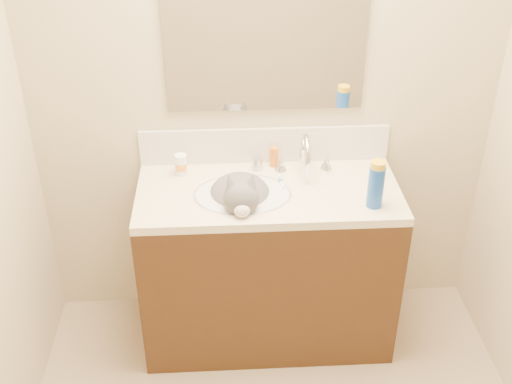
{
  "coord_description": "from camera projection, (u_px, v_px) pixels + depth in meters",
  "views": [
    {
      "loc": [
        -0.2,
        -1.5,
        2.38
      ],
      "look_at": [
        -0.06,
        0.92,
        0.88
      ],
      "focal_mm": 45.0,
      "sensor_mm": 36.0,
      "label": 1
    }
  ],
  "objects": [
    {
      "name": "room_shell",
      "position": [
        297.0,
        180.0,
        1.76
      ],
      "size": [
        2.24,
        2.54,
        2.52
      ],
      "color": "#C0B08E",
      "rests_on": "ground"
    },
    {
      "name": "vanity_cabinet",
      "position": [
        268.0,
        267.0,
        3.15
      ],
      "size": [
        1.2,
        0.55,
        0.82
      ],
      "primitive_type": "cube",
      "color": "#392210",
      "rests_on": "ground"
    },
    {
      "name": "counter_slab",
      "position": [
        268.0,
        193.0,
        2.93
      ],
      "size": [
        1.2,
        0.55,
        0.04
      ],
      "primitive_type": "cube",
      "color": "beige",
      "rests_on": "vanity_cabinet"
    },
    {
      "name": "basin",
      "position": [
        243.0,
        207.0,
        2.92
      ],
      "size": [
        0.45,
        0.36,
        0.14
      ],
      "primitive_type": "ellipsoid",
      "color": "silver",
      "rests_on": "vanity_cabinet"
    },
    {
      "name": "faucet",
      "position": [
        305.0,
        157.0,
        2.99
      ],
      "size": [
        0.28,
        0.2,
        0.21
      ],
      "color": "silver",
      "rests_on": "counter_slab"
    },
    {
      "name": "cat",
      "position": [
        241.0,
        199.0,
        2.89
      ],
      "size": [
        0.34,
        0.42,
        0.33
      ],
      "rotation": [
        0.0,
        0.0,
        0.01
      ],
      "color": "#504E50",
      "rests_on": "basin"
    },
    {
      "name": "backsplash",
      "position": [
        265.0,
        145.0,
        3.09
      ],
      "size": [
        1.2,
        0.02,
        0.18
      ],
      "primitive_type": "cube",
      "color": "silver",
      "rests_on": "counter_slab"
    },
    {
      "name": "mirror",
      "position": [
        266.0,
        25.0,
        2.78
      ],
      "size": [
        0.9,
        0.02,
        0.8
      ],
      "primitive_type": "cube",
      "color": "white",
      "rests_on": "room_shell"
    },
    {
      "name": "pill_bottle",
      "position": [
        181.0,
        165.0,
        3.01
      ],
      "size": [
        0.06,
        0.06,
        0.1
      ],
      "primitive_type": "cylinder",
      "rotation": [
        0.0,
        0.0,
        -0.05
      ],
      "color": "white",
      "rests_on": "counter_slab"
    },
    {
      "name": "pill_label",
      "position": [
        181.0,
        166.0,
        3.01
      ],
      "size": [
        0.06,
        0.06,
        0.04
      ],
      "primitive_type": "cylinder",
      "rotation": [
        0.0,
        0.0,
        -0.05
      ],
      "color": "orange",
      "rests_on": "pill_bottle"
    },
    {
      "name": "silver_jar",
      "position": [
        257.0,
        164.0,
        3.06
      ],
      "size": [
        0.06,
        0.06,
        0.06
      ],
      "primitive_type": "cylinder",
      "rotation": [
        0.0,
        0.0,
        -0.21
      ],
      "color": "#B7B7BC",
      "rests_on": "counter_slab"
    },
    {
      "name": "amber_bottle",
      "position": [
        274.0,
        157.0,
        3.07
      ],
      "size": [
        0.05,
        0.05,
        0.1
      ],
      "primitive_type": "cylinder",
      "rotation": [
        0.0,
        0.0,
        0.19
      ],
      "color": "orange",
      "rests_on": "counter_slab"
    },
    {
      "name": "toothbrush",
      "position": [
        281.0,
        180.0,
        2.97
      ],
      "size": [
        0.03,
        0.13,
        0.01
      ],
      "primitive_type": "cube",
      "rotation": [
        0.0,
        0.0,
        0.1
      ],
      "color": "white",
      "rests_on": "counter_slab"
    },
    {
      "name": "toothbrush_head",
      "position": [
        281.0,
        180.0,
        2.97
      ],
      "size": [
        0.02,
        0.03,
        0.02
      ],
      "primitive_type": "cube",
      "rotation": [
        0.0,
        0.0,
        0.1
      ],
      "color": "#5D7FC7",
      "rests_on": "counter_slab"
    },
    {
      "name": "spray_can",
      "position": [
        376.0,
        187.0,
        2.75
      ],
      "size": [
        0.09,
        0.09,
        0.19
      ],
      "primitive_type": "cylinder",
      "rotation": [
        0.0,
        0.0,
        -0.29
      ],
      "color": "#184BAC",
      "rests_on": "counter_slab"
    },
    {
      "name": "spray_cap",
      "position": [
        378.0,
        166.0,
        2.7
      ],
      "size": [
        0.08,
        0.08,
        0.04
      ],
      "primitive_type": "cylinder",
      "rotation": [
        0.0,
        0.0,
        -0.29
      ],
      "color": "gold",
      "rests_on": "spray_can"
    }
  ]
}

